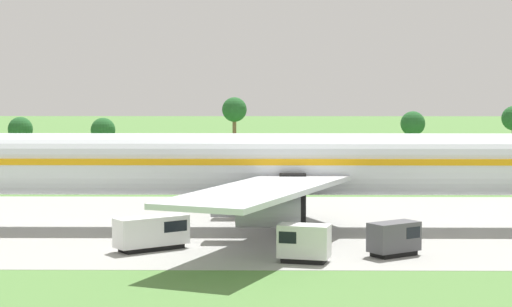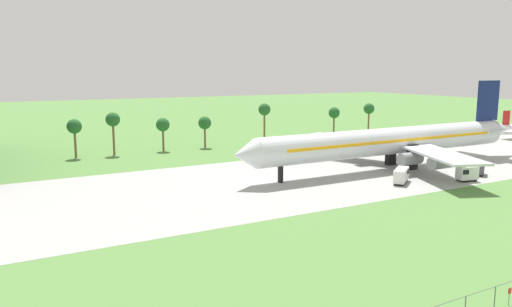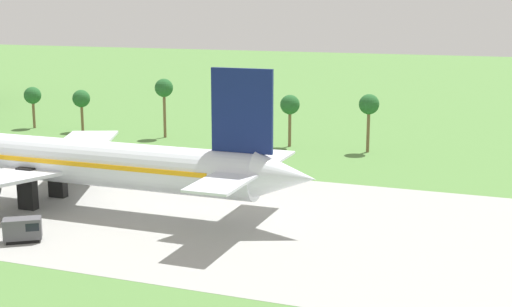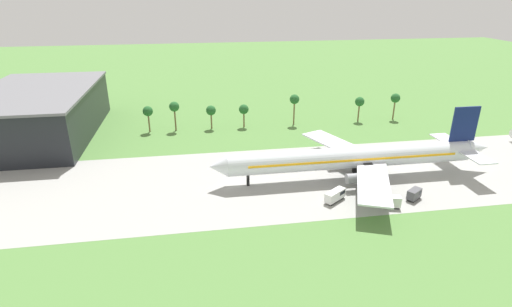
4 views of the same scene
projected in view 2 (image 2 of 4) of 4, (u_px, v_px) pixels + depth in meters
ground_plane at (264, 182)px, 96.18m from camera, size 600.00×600.00×0.00m
taxiway_strip at (264, 182)px, 96.18m from camera, size 320.00×44.00×0.02m
jet_airliner at (396, 141)px, 108.97m from camera, size 79.03×51.06×18.81m
baggage_tug at (479, 168)px, 102.36m from camera, size 4.50×3.96×2.71m
fuel_truck at (467, 173)px, 96.34m from camera, size 4.25×2.90×2.92m
catering_van at (401, 175)px, 94.99m from camera, size 6.16×5.23×2.79m
no_stopping_sign at (509, 294)px, 45.39m from camera, size 0.44×0.08×1.68m
palm_tree_row at (229, 118)px, 141.68m from camera, size 97.91×3.60×11.68m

